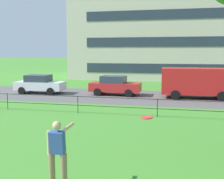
{
  "coord_description": "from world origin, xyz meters",
  "views": [
    {
      "loc": [
        1.0,
        -1.47,
        3.45
      ],
      "look_at": [
        -1.47,
        9.24,
        1.99
      ],
      "focal_mm": 45.9,
      "sensor_mm": 36.0,
      "label": 1
    }
  ],
  "objects_px": {
    "car_white_left": "(40,84)",
    "panel_van_far_right": "(196,81)",
    "car_red_far_left": "(115,85)",
    "apartment_building_background": "(202,17)",
    "frisbee": "(147,118)",
    "person_thrower": "(58,152)"
  },
  "relations": [
    {
      "from": "car_white_left",
      "to": "panel_van_far_right",
      "type": "xyz_separation_m",
      "value": [
        12.53,
        0.28,
        0.49
      ]
    },
    {
      "from": "car_red_far_left",
      "to": "apartment_building_background",
      "type": "height_order",
      "value": "apartment_building_background"
    },
    {
      "from": "frisbee",
      "to": "car_white_left",
      "type": "distance_m",
      "value": 18.7
    },
    {
      "from": "frisbee",
      "to": "car_white_left",
      "type": "relative_size",
      "value": 0.08
    },
    {
      "from": "person_thrower",
      "to": "panel_van_far_right",
      "type": "xyz_separation_m",
      "value": [
        4.24,
        15.55,
        0.32
      ]
    },
    {
      "from": "frisbee",
      "to": "person_thrower",
      "type": "bearing_deg",
      "value": 176.51
    },
    {
      "from": "frisbee",
      "to": "apartment_building_background",
      "type": "relative_size",
      "value": 0.01
    },
    {
      "from": "car_red_far_left",
      "to": "person_thrower",
      "type": "bearing_deg",
      "value": -82.75
    },
    {
      "from": "frisbee",
      "to": "panel_van_far_right",
      "type": "distance_m",
      "value": 15.83
    },
    {
      "from": "car_red_far_left",
      "to": "frisbee",
      "type": "bearing_deg",
      "value": -75.08
    },
    {
      "from": "person_thrower",
      "to": "frisbee",
      "type": "bearing_deg",
      "value": -3.49
    },
    {
      "from": "frisbee",
      "to": "car_red_far_left",
      "type": "bearing_deg",
      "value": 104.92
    },
    {
      "from": "person_thrower",
      "to": "car_red_far_left",
      "type": "bearing_deg",
      "value": 97.25
    },
    {
      "from": "car_white_left",
      "to": "car_red_far_left",
      "type": "height_order",
      "value": "same"
    },
    {
      "from": "person_thrower",
      "to": "panel_van_far_right",
      "type": "height_order",
      "value": "panel_van_far_right"
    },
    {
      "from": "car_red_far_left",
      "to": "apartment_building_background",
      "type": "relative_size",
      "value": 0.12
    },
    {
      "from": "person_thrower",
      "to": "car_red_far_left",
      "type": "xyz_separation_m",
      "value": [
        -2.01,
        15.77,
        -0.17
      ]
    },
    {
      "from": "panel_van_far_right",
      "to": "apartment_building_background",
      "type": "height_order",
      "value": "apartment_building_background"
    },
    {
      "from": "frisbee",
      "to": "apartment_building_background",
      "type": "height_order",
      "value": "apartment_building_background"
    },
    {
      "from": "car_white_left",
      "to": "apartment_building_background",
      "type": "distance_m",
      "value": 23.09
    },
    {
      "from": "panel_van_far_right",
      "to": "apartment_building_background",
      "type": "bearing_deg",
      "value": 85.34
    },
    {
      "from": "person_thrower",
      "to": "frisbee",
      "type": "relative_size",
      "value": 5.36
    }
  ]
}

